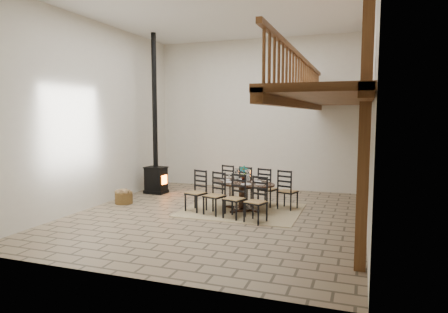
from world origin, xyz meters
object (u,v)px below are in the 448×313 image
(log_basket, at_px, (124,197))
(log_stack, at_px, (122,197))
(wood_stove, at_px, (156,158))
(dining_table, at_px, (242,196))

(log_basket, distance_m, log_stack, 0.07)
(wood_stove, distance_m, log_stack, 1.89)
(dining_table, relative_size, log_basket, 5.58)
(wood_stove, bearing_deg, log_stack, -92.83)
(wood_stove, xyz_separation_m, log_stack, (-0.20, -1.63, -0.94))
(log_basket, bearing_deg, wood_stove, 85.60)
(wood_stove, height_order, log_stack, wood_stove)
(log_stack, bearing_deg, dining_table, 5.30)
(dining_table, bearing_deg, log_basket, -157.65)
(dining_table, distance_m, log_basket, 3.41)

